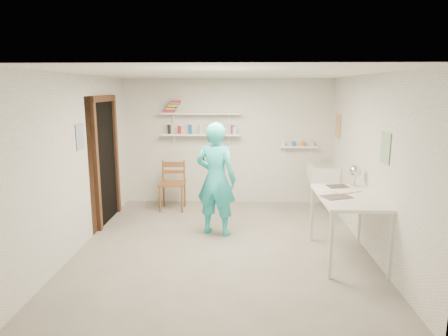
{
  "coord_description": "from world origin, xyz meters",
  "views": [
    {
      "loc": [
        0.2,
        -5.39,
        2.2
      ],
      "look_at": [
        0.0,
        0.4,
        1.05
      ],
      "focal_mm": 32.0,
      "sensor_mm": 36.0,
      "label": 1
    }
  ],
  "objects_px": {
    "belfast_sink": "(323,174)",
    "wall_clock": "(212,158)",
    "man": "(216,179)",
    "work_table": "(347,227)",
    "wooden_chair": "(172,184)",
    "desk_lamp": "(355,171)"
  },
  "relations": [
    {
      "from": "belfast_sink",
      "to": "wall_clock",
      "type": "bearing_deg",
      "value": -152.22
    },
    {
      "from": "belfast_sink",
      "to": "man",
      "type": "xyz_separation_m",
      "value": [
        -1.87,
        -1.23,
        0.16
      ]
    },
    {
      "from": "wall_clock",
      "to": "work_table",
      "type": "xyz_separation_m",
      "value": [
        1.83,
        -1.06,
        -0.72
      ]
    },
    {
      "from": "man",
      "to": "wall_clock",
      "type": "distance_m",
      "value": 0.36
    },
    {
      "from": "wall_clock",
      "to": "man",
      "type": "bearing_deg",
      "value": -52.55
    },
    {
      "from": "belfast_sink",
      "to": "work_table",
      "type": "bearing_deg",
      "value": -93.03
    },
    {
      "from": "belfast_sink",
      "to": "wooden_chair",
      "type": "height_order",
      "value": "wooden_chair"
    },
    {
      "from": "desk_lamp",
      "to": "wooden_chair",
      "type": "bearing_deg",
      "value": 151.16
    },
    {
      "from": "belfast_sink",
      "to": "wall_clock",
      "type": "relative_size",
      "value": 1.94
    },
    {
      "from": "wall_clock",
      "to": "work_table",
      "type": "relative_size",
      "value": 0.24
    },
    {
      "from": "man",
      "to": "work_table",
      "type": "bearing_deg",
      "value": 173.0
    },
    {
      "from": "work_table",
      "to": "wooden_chair",
      "type": "bearing_deg",
      "value": 141.71
    },
    {
      "from": "wooden_chair",
      "to": "work_table",
      "type": "height_order",
      "value": "wooden_chair"
    },
    {
      "from": "wooden_chair",
      "to": "wall_clock",
      "type": "bearing_deg",
      "value": -51.86
    },
    {
      "from": "belfast_sink",
      "to": "desk_lamp",
      "type": "height_order",
      "value": "desk_lamp"
    },
    {
      "from": "wall_clock",
      "to": "wooden_chair",
      "type": "bearing_deg",
      "value": 146.84
    },
    {
      "from": "wooden_chair",
      "to": "desk_lamp",
      "type": "bearing_deg",
      "value": -28.81
    },
    {
      "from": "belfast_sink",
      "to": "work_table",
      "type": "distance_m",
      "value": 2.1
    },
    {
      "from": "belfast_sink",
      "to": "desk_lamp",
      "type": "relative_size",
      "value": 3.74
    },
    {
      "from": "man",
      "to": "desk_lamp",
      "type": "xyz_separation_m",
      "value": [
        1.97,
        -0.34,
        0.21
      ]
    },
    {
      "from": "belfast_sink",
      "to": "man",
      "type": "height_order",
      "value": "man"
    },
    {
      "from": "man",
      "to": "work_table",
      "type": "relative_size",
      "value": 1.34
    }
  ]
}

